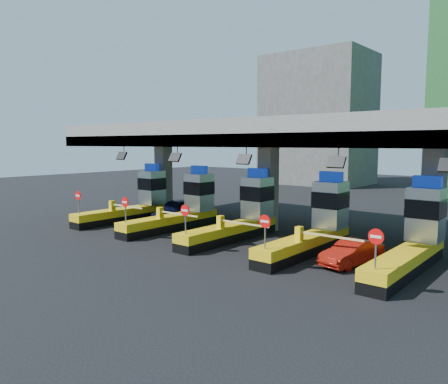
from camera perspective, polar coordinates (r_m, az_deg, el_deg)
The scene contains 10 objects.
ground at distance 26.52m, azimuth 2.05°, elevation -6.05°, with size 120.00×120.00×0.00m, color black.
toll_canopy at distance 28.23m, azimuth 5.71°, elevation 7.21°, with size 28.00×12.09×7.00m.
toll_lane_far_left at distance 33.43m, azimuth -11.31°, elevation -1.16°, with size 4.43×8.00×4.16m.
toll_lane_left at distance 29.74m, azimuth -5.24°, elevation -1.98°, with size 4.43×8.00×4.16m.
toll_lane_center at distance 26.47m, azimuth 2.44°, elevation -2.99°, with size 4.43×8.00×4.16m.
toll_lane_right at distance 23.82m, azimuth 12.06°, elevation -4.18°, with size 4.43×8.00×4.16m.
toll_lane_far_right at distance 21.99m, azimuth 23.71°, elevation -5.46°, with size 4.43×8.00×4.16m.
bg_building_concrete at distance 63.97m, azimuth 12.12°, elevation 9.17°, with size 14.00×10.00×18.00m, color #4C4C49.
van at distance 32.05m, azimuth -6.25°, elevation -2.41°, with size 1.96×4.88×1.66m, color black.
red_car at distance 21.51m, azimuth 16.36°, elevation -7.63°, with size 1.25×3.59×1.18m, color #97140B.
Camera 1 is at (15.86, -20.48, 5.69)m, focal length 35.00 mm.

